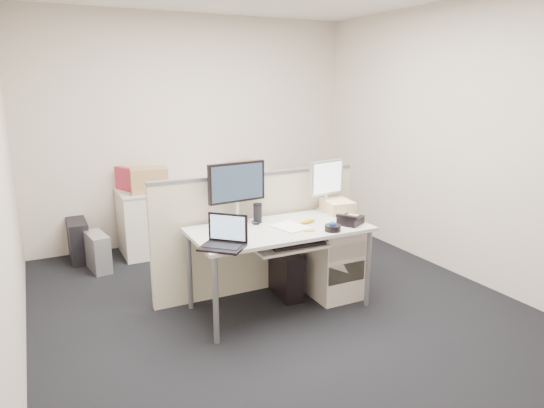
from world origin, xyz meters
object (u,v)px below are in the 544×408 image
desk (279,235)px  monitor_main (237,192)px  desk_phone (351,220)px  laptop (222,233)px

desk → monitor_main: 0.52m
monitor_main → desk_phone: 1.01m
monitor_main → desk_phone: bearing=-35.7°
monitor_main → laptop: size_ratio=1.69×
monitor_main → laptop: 0.72m
laptop → desk: bearing=67.6°
desk → laptop: size_ratio=4.76×
laptop → desk_phone: size_ratio=1.51×
desk_phone → desk: bearing=133.6°
desk → desk_phone: desk_phone is taller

